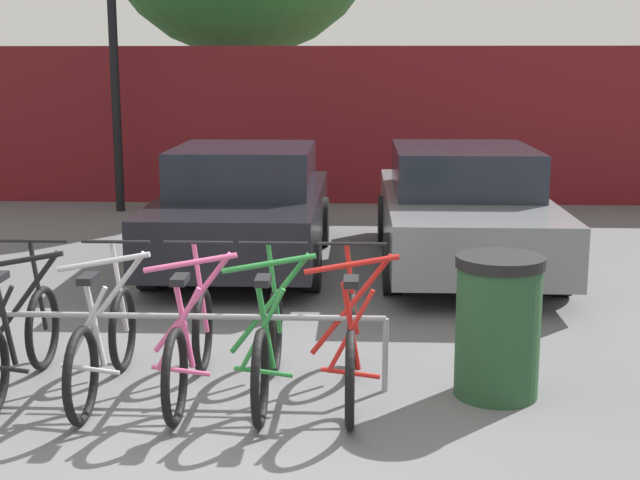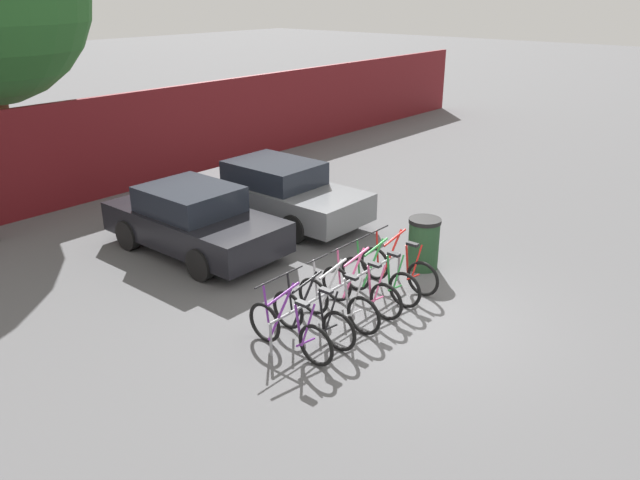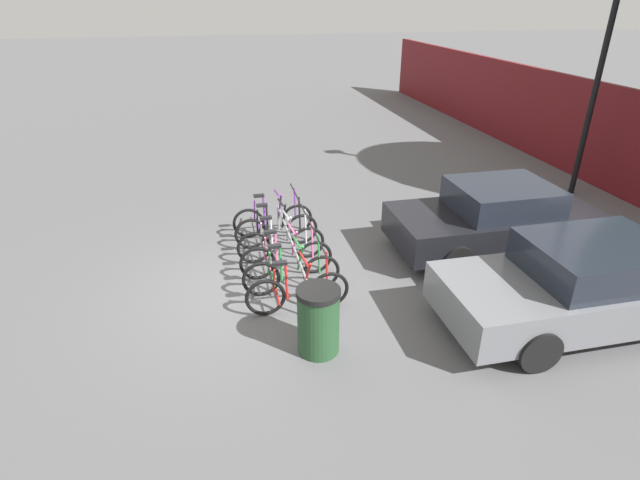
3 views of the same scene
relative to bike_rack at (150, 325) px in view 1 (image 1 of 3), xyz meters
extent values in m
plane|color=#59595B|center=(0.60, -0.67, -0.48)|extent=(120.00, 120.00, 0.00)
cube|color=maroon|center=(0.60, 8.82, 0.83)|extent=(36.00, 0.16, 2.62)
cylinder|color=gray|center=(0.00, 0.00, 0.07)|extent=(3.44, 0.04, 0.04)
cylinder|color=gray|center=(1.72, 0.00, -0.21)|extent=(0.04, 0.04, 0.55)
torus|color=black|center=(-0.94, 0.38, -0.15)|extent=(0.06, 0.66, 0.66)
cylinder|color=black|center=(-0.94, 0.01, 0.17)|extent=(0.60, 0.04, 0.76)
cylinder|color=black|center=(-0.94, -0.04, 0.48)|extent=(0.68, 0.04, 0.16)
cylinder|color=black|center=(-0.94, -0.33, 0.11)|extent=(0.14, 0.04, 0.63)
cylinder|color=black|center=(-0.94, -0.48, -0.18)|extent=(0.40, 0.03, 0.08)
cylinder|color=black|center=(-0.94, 0.33, 0.19)|extent=(0.12, 0.04, 0.69)
cylinder|color=black|center=(-0.94, 0.29, 0.56)|extent=(0.52, 0.03, 0.03)
torus|color=black|center=(-0.31, -0.67, -0.15)|extent=(0.06, 0.66, 0.66)
torus|color=black|center=(-0.31, 0.38, -0.15)|extent=(0.06, 0.66, 0.66)
cylinder|color=#B7B7BC|center=(-0.31, 0.01, 0.17)|extent=(0.60, 0.04, 0.76)
cylinder|color=#B7B7BC|center=(-0.31, -0.04, 0.48)|extent=(0.68, 0.04, 0.16)
cylinder|color=#B7B7BC|center=(-0.31, -0.33, 0.11)|extent=(0.14, 0.04, 0.63)
cylinder|color=#B7B7BC|center=(-0.31, -0.53, 0.13)|extent=(0.32, 0.03, 0.58)
cylinder|color=#B7B7BC|center=(-0.31, -0.48, -0.18)|extent=(0.40, 0.03, 0.08)
cylinder|color=#B7B7BC|center=(-0.31, 0.33, 0.19)|extent=(0.12, 0.04, 0.69)
cylinder|color=black|center=(-0.31, 0.29, 0.56)|extent=(0.52, 0.03, 0.03)
cube|color=black|center=(-0.31, -0.42, 0.45)|extent=(0.10, 0.22, 0.05)
torus|color=black|center=(0.32, -0.67, -0.15)|extent=(0.06, 0.66, 0.66)
torus|color=black|center=(0.32, 0.38, -0.15)|extent=(0.06, 0.66, 0.66)
cylinder|color=#E55993|center=(0.32, 0.01, 0.17)|extent=(0.60, 0.04, 0.76)
cylinder|color=#E55993|center=(0.32, -0.04, 0.48)|extent=(0.68, 0.04, 0.16)
cylinder|color=#E55993|center=(0.32, -0.33, 0.11)|extent=(0.14, 0.04, 0.63)
cylinder|color=#E55993|center=(0.32, -0.53, 0.13)|extent=(0.32, 0.03, 0.58)
cylinder|color=#E55993|center=(0.32, -0.48, -0.18)|extent=(0.40, 0.03, 0.08)
cylinder|color=#E55993|center=(0.32, 0.33, 0.19)|extent=(0.12, 0.04, 0.69)
cylinder|color=black|center=(0.32, 0.29, 0.56)|extent=(0.52, 0.03, 0.03)
cube|color=black|center=(0.32, -0.42, 0.45)|extent=(0.10, 0.22, 0.05)
torus|color=black|center=(0.88, -0.67, -0.15)|extent=(0.06, 0.66, 0.66)
torus|color=black|center=(0.88, 0.38, -0.15)|extent=(0.06, 0.66, 0.66)
cylinder|color=#288438|center=(0.88, 0.01, 0.17)|extent=(0.60, 0.04, 0.76)
cylinder|color=#288438|center=(0.88, -0.04, 0.48)|extent=(0.68, 0.04, 0.16)
cylinder|color=#288438|center=(0.88, -0.33, 0.11)|extent=(0.14, 0.04, 0.63)
cylinder|color=#288438|center=(0.88, -0.53, 0.13)|extent=(0.32, 0.03, 0.58)
cylinder|color=#288438|center=(0.88, -0.48, -0.18)|extent=(0.40, 0.03, 0.08)
cylinder|color=#288438|center=(0.88, 0.33, 0.19)|extent=(0.12, 0.04, 0.69)
cylinder|color=black|center=(0.88, 0.29, 0.56)|extent=(0.52, 0.03, 0.03)
cube|color=black|center=(0.88, -0.42, 0.45)|extent=(0.10, 0.22, 0.05)
torus|color=black|center=(1.47, -0.67, -0.15)|extent=(0.06, 0.66, 0.66)
torus|color=black|center=(1.47, 0.38, -0.15)|extent=(0.06, 0.66, 0.66)
cylinder|color=red|center=(1.47, 0.01, 0.17)|extent=(0.60, 0.04, 0.76)
cylinder|color=red|center=(1.47, -0.04, 0.48)|extent=(0.68, 0.04, 0.16)
cylinder|color=red|center=(1.47, -0.33, 0.11)|extent=(0.14, 0.04, 0.63)
cylinder|color=red|center=(1.47, -0.53, 0.13)|extent=(0.32, 0.03, 0.58)
cylinder|color=red|center=(1.47, -0.48, -0.18)|extent=(0.40, 0.03, 0.08)
cylinder|color=red|center=(1.47, 0.33, 0.19)|extent=(0.12, 0.04, 0.69)
cylinder|color=black|center=(1.47, 0.29, 0.56)|extent=(0.52, 0.03, 0.03)
cube|color=black|center=(1.47, -0.42, 0.45)|extent=(0.10, 0.22, 0.05)
cube|color=black|center=(0.17, 4.04, 0.08)|extent=(1.80, 4.05, 0.62)
cube|color=#1E232D|center=(0.17, 4.14, 0.65)|extent=(1.58, 1.86, 0.52)
cylinder|color=black|center=(-0.68, 5.22, -0.16)|extent=(0.20, 0.64, 0.64)
cylinder|color=black|center=(1.03, 5.22, -0.16)|extent=(0.20, 0.64, 0.64)
cylinder|color=black|center=(-0.68, 2.87, -0.16)|extent=(0.20, 0.64, 0.64)
cylinder|color=black|center=(1.03, 2.87, -0.16)|extent=(0.20, 0.64, 0.64)
cube|color=slate|center=(2.73, 4.09, 0.08)|extent=(1.80, 4.46, 0.62)
cube|color=#1E232D|center=(2.73, 4.21, 0.65)|extent=(1.58, 2.05, 0.52)
cylinder|color=black|center=(1.88, 5.39, -0.16)|extent=(0.20, 0.64, 0.64)
cylinder|color=black|center=(3.59, 5.39, -0.16)|extent=(0.20, 0.64, 0.64)
cylinder|color=black|center=(1.88, 2.80, -0.16)|extent=(0.20, 0.64, 0.64)
cylinder|color=black|center=(3.59, 2.80, -0.16)|extent=(0.20, 0.64, 0.64)
cylinder|color=black|center=(-2.32, 7.83, 2.66)|extent=(0.14, 0.14, 6.29)
cylinder|color=#234728|center=(2.52, -0.04, -0.01)|extent=(0.60, 0.60, 0.95)
cylinder|color=black|center=(2.52, -0.04, 0.51)|extent=(0.63, 0.63, 0.08)
cylinder|color=brown|center=(-0.65, 10.62, 1.07)|extent=(0.64, 0.64, 3.10)
camera|label=1|loc=(1.52, -6.19, 1.89)|focal=50.00mm
camera|label=2|loc=(-7.41, -5.77, 4.65)|focal=35.00mm
camera|label=3|loc=(8.22, -1.29, 4.21)|focal=28.00mm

